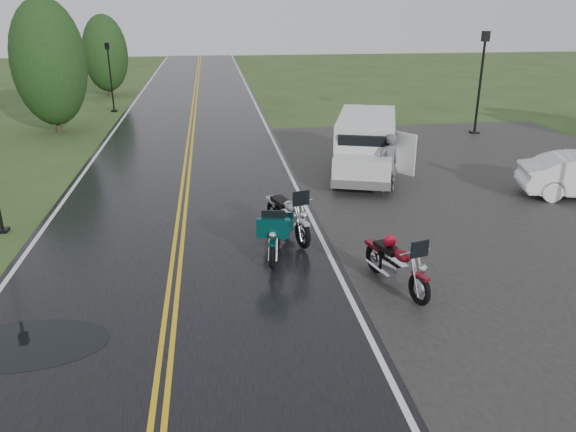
# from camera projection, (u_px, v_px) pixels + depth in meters

# --- Properties ---
(ground) EXTENTS (120.00, 120.00, 0.00)m
(ground) POSITION_uv_depth(u_px,v_px,m) (172.00, 298.00, 12.13)
(ground) COLOR #2D471E
(ground) RESTS_ON ground
(road) EXTENTS (8.00, 100.00, 0.04)m
(road) POSITION_uv_depth(u_px,v_px,m) (187.00, 170.00, 21.38)
(road) COLOR black
(road) RESTS_ON ground
(parking_pad) EXTENTS (14.00, 24.00, 0.03)m
(parking_pad) POSITION_uv_depth(u_px,v_px,m) (526.00, 200.00, 18.15)
(parking_pad) COLOR black
(parking_pad) RESTS_ON ground
(motorcycle_red) EXTENTS (1.46, 2.48, 1.38)m
(motorcycle_red) POSITION_uv_depth(u_px,v_px,m) (421.00, 277.00, 11.53)
(motorcycle_red) COLOR maroon
(motorcycle_red) RESTS_ON ground
(motorcycle_teal) EXTENTS (1.35, 2.54, 1.42)m
(motorcycle_teal) POSITION_uv_depth(u_px,v_px,m) (273.00, 243.00, 13.12)
(motorcycle_teal) COLOR #043534
(motorcycle_teal) RESTS_ON ground
(motorcycle_silver) EXTENTS (1.61, 2.68, 1.49)m
(motorcycle_silver) POSITION_uv_depth(u_px,v_px,m) (303.00, 223.00, 14.20)
(motorcycle_silver) COLOR #9B9EA2
(motorcycle_silver) RESTS_ON ground
(van_white) EXTENTS (3.70, 5.98, 2.20)m
(van_white) POSITION_uv_depth(u_px,v_px,m) (338.00, 157.00, 18.89)
(van_white) COLOR silver
(van_white) RESTS_ON ground
(person_at_van) EXTENTS (0.82, 0.64, 1.97)m
(person_at_van) POSITION_uv_depth(u_px,v_px,m) (389.00, 164.00, 18.58)
(person_at_van) COLOR #54555A
(person_at_van) RESTS_ON ground
(lamp_post_far_left) EXTENTS (0.34, 0.34, 3.94)m
(lamp_post_far_left) POSITION_uv_depth(u_px,v_px,m) (111.00, 77.00, 32.18)
(lamp_post_far_left) COLOR black
(lamp_post_far_left) RESTS_ON ground
(lamp_post_far_right) EXTENTS (0.41, 0.41, 4.83)m
(lamp_post_far_right) POSITION_uv_depth(u_px,v_px,m) (480.00, 83.00, 26.52)
(lamp_post_far_right) COLOR black
(lamp_post_far_right) RESTS_ON ground
(tree_left_mid) EXTENTS (3.45, 3.45, 5.39)m
(tree_left_mid) POSITION_uv_depth(u_px,v_px,m) (51.00, 76.00, 26.73)
(tree_left_mid) COLOR #1E3D19
(tree_left_mid) RESTS_ON ground
(tree_left_far) EXTENTS (2.96, 2.96, 4.55)m
(tree_left_far) POSITION_uv_depth(u_px,v_px,m) (106.00, 62.00, 37.68)
(tree_left_far) COLOR #1E3D19
(tree_left_far) RESTS_ON ground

